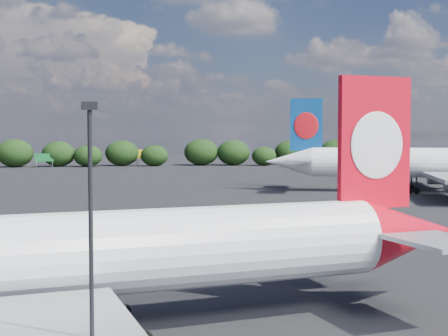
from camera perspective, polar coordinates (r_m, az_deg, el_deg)
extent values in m
plane|color=black|center=(93.61, -14.30, -3.45)|extent=(500.00, 500.00, 0.00)
cylinder|color=white|center=(32.48, -13.15, -7.74)|extent=(33.31, 11.11, 4.36)
cone|color=red|center=(40.26, 16.60, -5.70)|extent=(7.72, 5.71, 4.36)
cube|color=red|center=(38.28, 13.60, 2.28)|extent=(4.78, 1.42, 7.85)
ellipsoid|color=white|center=(38.07, 13.82, 2.04)|extent=(3.62, 0.93, 4.01)
ellipsoid|color=white|center=(38.50, 13.38, 2.05)|extent=(3.62, 0.93, 4.01)
cube|color=#96989D|center=(35.43, 19.06, -6.35)|extent=(4.92, 5.93, 0.26)
cube|color=#96989D|center=(43.15, 10.88, -4.59)|extent=(4.92, 5.93, 0.26)
cube|color=#96989D|center=(43.68, -17.37, -6.89)|extent=(9.15, 18.23, 0.48)
cylinder|color=red|center=(39.56, -19.53, -9.63)|extent=(4.75, 3.20, 2.35)
cube|color=#96989D|center=(39.43, -19.55, -8.76)|extent=(1.93, 0.65, 1.05)
cylinder|color=black|center=(30.97, -9.13, -14.04)|extent=(0.29, 0.29, 2.18)
cylinder|color=black|center=(35.92, -10.83, -11.66)|extent=(0.29, 0.29, 2.18)
cylinder|color=black|center=(36.14, -10.82, -12.93)|extent=(1.02, 0.58, 0.96)
cylinder|color=black|center=(36.31, -9.29, -12.84)|extent=(1.02, 0.58, 0.96)
cylinder|color=white|center=(118.74, 18.03, 0.47)|extent=(40.92, 17.76, 5.43)
cone|color=white|center=(117.46, 5.92, 0.57)|extent=(9.92, 7.82, 5.43)
cube|color=#0C458D|center=(117.24, 7.53, 3.95)|extent=(5.85, 2.34, 9.77)
ellipsoid|color=red|center=(116.91, 7.52, 3.86)|extent=(4.41, 1.60, 4.99)
ellipsoid|color=red|center=(117.57, 7.53, 3.86)|extent=(4.41, 1.60, 4.99)
cube|color=#96989D|center=(111.39, 6.86, 0.66)|extent=(6.64, 7.69, 0.33)
cube|color=#96989D|center=(123.31, 7.08, 0.88)|extent=(6.64, 7.69, 0.33)
cube|color=#96989D|center=(133.07, 18.00, -0.02)|extent=(13.34, 22.82, 0.60)
cylinder|color=#96989D|center=(128.17, 19.32, -0.79)|extent=(6.06, 4.45, 2.93)
cube|color=#96989D|center=(128.13, 19.33, -0.45)|extent=(2.37, 1.04, 1.30)
cylinder|color=black|center=(115.42, 17.19, -1.48)|extent=(0.38, 0.38, 2.71)
cylinder|color=black|center=(115.50, 17.18, -1.98)|extent=(1.29, 0.83, 1.19)
cylinder|color=black|center=(115.34, 16.59, -1.98)|extent=(1.29, 0.83, 1.19)
cylinder|color=black|center=(121.85, 16.76, -1.24)|extent=(0.38, 0.38, 2.71)
cylinder|color=black|center=(121.93, 16.75, -1.72)|extent=(1.29, 0.83, 1.19)
cylinder|color=black|center=(121.78, 16.19, -1.72)|extent=(1.29, 0.83, 1.19)
cylinder|color=black|center=(22.68, -12.04, -9.14)|extent=(0.16, 0.16, 11.24)
cube|color=black|center=(22.21, -12.20, 5.57)|extent=(0.55, 0.30, 0.28)
cube|color=#156D2E|center=(210.47, -16.12, 0.93)|extent=(6.00, 0.30, 2.60)
cylinder|color=#93969B|center=(210.89, -16.78, 0.33)|extent=(0.20, 0.20, 2.00)
cylinder|color=#93969B|center=(210.24, -15.44, 0.34)|extent=(0.20, 0.20, 2.00)
cube|color=yellow|center=(214.69, -7.95, 1.27)|extent=(5.00, 0.30, 3.00)
cylinder|color=#93969B|center=(214.79, -7.94, 0.54)|extent=(0.30, 0.30, 2.50)
ellipsoid|color=black|center=(214.43, -18.58, 1.30)|extent=(11.93, 10.10, 9.18)
ellipsoid|color=black|center=(213.86, -14.90, 1.25)|extent=(10.94, 9.26, 8.42)
ellipsoid|color=black|center=(210.30, -12.34, 1.09)|extent=(9.38, 7.94, 7.22)
ellipsoid|color=black|center=(214.80, -9.31, 1.36)|extent=(11.33, 9.59, 8.72)
ellipsoid|color=black|center=(211.26, -6.38, 1.14)|extent=(9.28, 7.85, 7.14)
ellipsoid|color=black|center=(215.75, -2.09, 1.46)|extent=(11.93, 10.10, 9.18)
ellipsoid|color=black|center=(215.82, 0.88, 1.42)|extent=(11.48, 9.72, 8.83)
ellipsoid|color=black|center=(214.28, 3.68, 1.09)|extent=(8.47, 7.17, 6.52)
ellipsoid|color=black|center=(222.11, 6.07, 1.42)|extent=(11.18, 9.46, 8.60)
ellipsoid|color=black|center=(221.00, 10.20, 1.42)|extent=(11.63, 9.84, 8.94)
ellipsoid|color=black|center=(226.07, 12.25, 1.17)|extent=(8.92, 7.55, 6.86)
ellipsoid|color=black|center=(230.84, 15.77, 1.11)|extent=(8.35, 7.07, 6.42)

